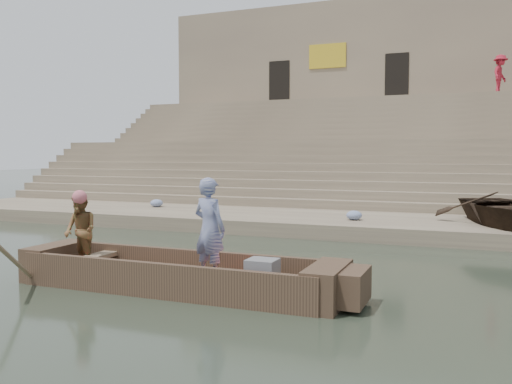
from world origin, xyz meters
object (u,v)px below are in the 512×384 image
Objects in this scene: rowing_man at (80,231)px; television at (262,272)px; main_rowboat at (178,283)px; pedestrian at (500,74)px; standing_man at (210,229)px.

rowing_man reaches higher than television.
pedestrian is at bearing 75.43° from main_rowboat.
television is 0.25× the size of pedestrian.
main_rowboat is at bearing -175.16° from pedestrian.
rowing_man reaches higher than main_rowboat.
rowing_man is (-2.58, -0.01, -0.17)m from standing_man.
rowing_man is at bearing -179.98° from pedestrian.
television is (0.90, -0.00, -0.63)m from standing_man.
standing_man is 0.89× the size of pedestrian.
pedestrian reaches higher than main_rowboat.
standing_man is 1.25× the size of rowing_man.
rowing_man is (-1.98, -0.01, 0.77)m from main_rowboat.
standing_man is at bearing -173.67° from pedestrian.
rowing_man is at bearing -179.91° from television.
main_rowboat is 23.01m from pedestrian.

